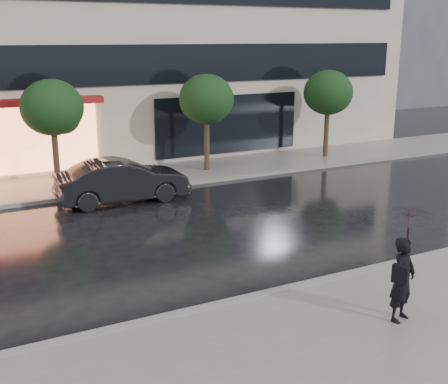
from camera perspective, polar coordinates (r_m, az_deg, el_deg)
ground at (r=13.40m, az=5.13°, el=-8.29°), size 120.00×120.00×0.00m
sidewalk_near at (r=11.06m, az=14.37°, el=-13.85°), size 60.00×4.50×0.12m
sidewalk_far at (r=22.27m, az=-9.01°, el=1.45°), size 60.00×3.50×0.12m
curb_near at (r=12.62m, az=7.58°, el=-9.59°), size 60.00×0.25×0.14m
curb_far at (r=20.66m, az=-7.48°, el=0.43°), size 60.00×0.25×0.14m
bg_building_right at (r=50.40m, az=13.97°, el=18.03°), size 12.00×12.00×16.00m
tree_mid_west at (r=20.84m, az=-16.91°, el=8.03°), size 2.20×2.20×3.99m
tree_mid_east at (r=22.68m, az=-1.69°, el=9.23°), size 2.20×2.20×3.99m
tree_far_east at (r=25.82m, az=10.60°, el=9.74°), size 2.20×2.20×3.99m
parked_car at (r=19.13m, az=-10.30°, el=1.13°), size 4.44×1.64×1.45m
pedestrian_with_umbrella at (r=11.08m, az=18.02°, el=-5.63°), size 1.06×1.07×2.25m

